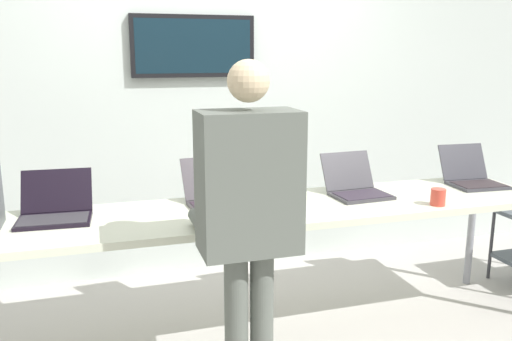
% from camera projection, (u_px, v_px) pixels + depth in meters
% --- Properties ---
extents(ground, '(8.00, 8.00, 0.04)m').
position_uv_depth(ground, '(261.00, 336.00, 3.23)').
color(ground, '#B4AFA9').
extents(back_wall, '(8.00, 0.11, 2.57)m').
position_uv_depth(back_wall, '(216.00, 104.00, 4.00)').
color(back_wall, silver).
rests_on(back_wall, ground).
extents(workbench, '(3.55, 0.70, 0.80)m').
position_uv_depth(workbench, '(262.00, 216.00, 3.06)').
color(workbench, beige).
rests_on(workbench, ground).
extents(laptop_station_0, '(0.39, 0.39, 0.24)m').
position_uv_depth(laptop_station_0, '(55.00, 209.00, 2.84)').
color(laptop_station_0, black).
rests_on(laptop_station_0, workbench).
extents(laptop_station_1, '(0.34, 0.42, 0.25)m').
position_uv_depth(laptop_station_1, '(214.00, 195.00, 3.11)').
color(laptop_station_1, '#383338').
rests_on(laptop_station_1, workbench).
extents(laptop_station_2, '(0.36, 0.39, 0.25)m').
position_uv_depth(laptop_station_2, '(356.00, 186.00, 3.32)').
color(laptop_station_2, '#3B393F').
rests_on(laptop_station_2, workbench).
extents(laptop_station_3, '(0.36, 0.39, 0.25)m').
position_uv_depth(laptop_station_3, '(472.00, 176.00, 3.59)').
color(laptop_station_3, '#37363E').
rests_on(laptop_station_3, workbench).
extents(person, '(0.44, 0.58, 1.64)m').
position_uv_depth(person, '(248.00, 208.00, 2.36)').
color(person, '#5A6059').
rests_on(person, ground).
extents(coffee_mug, '(0.09, 0.09, 0.10)m').
position_uv_depth(coffee_mug, '(438.00, 197.00, 3.09)').
color(coffee_mug, '#D64635').
rests_on(coffee_mug, workbench).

